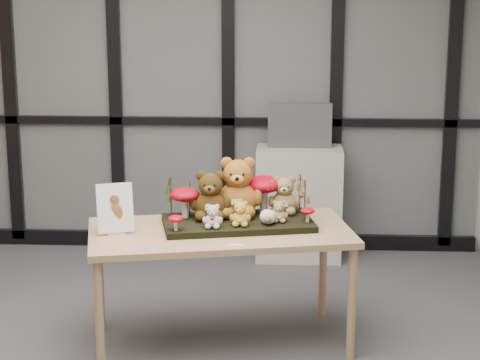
# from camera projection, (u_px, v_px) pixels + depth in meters

# --- Properties ---
(room_shell) EXTENTS (5.00, 5.00, 5.00)m
(room_shell) POSITION_uv_depth(u_px,v_px,m) (107.00, 79.00, 4.39)
(room_shell) COLOR #ACAAA2
(room_shell) RESTS_ON floor
(glass_partition) EXTENTS (4.90, 0.06, 2.78)m
(glass_partition) POSITION_uv_depth(u_px,v_px,m) (171.00, 75.00, 6.85)
(glass_partition) COLOR #2D383F
(glass_partition) RESTS_ON floor
(display_table) EXTENTS (1.67, 1.07, 0.72)m
(display_table) POSITION_uv_depth(u_px,v_px,m) (220.00, 240.00, 5.15)
(display_table) COLOR tan
(display_table) RESTS_ON floor
(diorama_tray) EXTENTS (0.96, 0.62, 0.04)m
(diorama_tray) POSITION_uv_depth(u_px,v_px,m) (238.00, 223.00, 5.21)
(diorama_tray) COLOR black
(diorama_tray) RESTS_ON display_table
(bear_pooh_yellow) EXTENTS (0.35, 0.33, 0.40)m
(bear_pooh_yellow) POSITION_uv_depth(u_px,v_px,m) (238.00, 183.00, 5.27)
(bear_pooh_yellow) COLOR #A25B1E
(bear_pooh_yellow) RESTS_ON diorama_tray
(bear_brown_medium) EXTENTS (0.29, 0.27, 0.32)m
(bear_brown_medium) POSITION_uv_depth(u_px,v_px,m) (211.00, 192.00, 5.20)
(bear_brown_medium) COLOR #40280C
(bear_brown_medium) RESTS_ON diorama_tray
(bear_tan_back) EXTENTS (0.23, 0.22, 0.26)m
(bear_tan_back) POSITION_uv_depth(u_px,v_px,m) (284.00, 193.00, 5.32)
(bear_tan_back) COLOR olive
(bear_tan_back) RESTS_ON diorama_tray
(bear_small_yellow) EXTENTS (0.15, 0.14, 0.16)m
(bear_small_yellow) POSITION_uv_depth(u_px,v_px,m) (240.00, 212.00, 5.07)
(bear_small_yellow) COLOR gold
(bear_small_yellow) RESTS_ON diorama_tray
(bear_white_bow) EXTENTS (0.14, 0.13, 0.16)m
(bear_white_bow) POSITION_uv_depth(u_px,v_px,m) (213.00, 215.00, 5.03)
(bear_white_bow) COLOR silver
(bear_white_bow) RESTS_ON diorama_tray
(bear_beige_small) EXTENTS (0.13, 0.12, 0.14)m
(bear_beige_small) POSITION_uv_depth(u_px,v_px,m) (279.00, 210.00, 5.15)
(bear_beige_small) COLOR #9F895B
(bear_beige_small) RESTS_ON diorama_tray
(plush_cream_hedgehog) EXTENTS (0.09, 0.08, 0.10)m
(plush_cream_hedgehog) POSITION_uv_depth(u_px,v_px,m) (268.00, 216.00, 5.11)
(plush_cream_hedgehog) COLOR beige
(plush_cream_hedgehog) RESTS_ON diorama_tray
(mushroom_back_left) EXTENTS (0.18, 0.18, 0.20)m
(mushroom_back_left) POSITION_uv_depth(u_px,v_px,m) (185.00, 201.00, 5.24)
(mushroom_back_left) COLOR #950411
(mushroom_back_left) RESTS_ON diorama_tray
(mushroom_back_right) EXTENTS (0.23, 0.23, 0.25)m
(mushroom_back_right) POSITION_uv_depth(u_px,v_px,m) (264.00, 192.00, 5.35)
(mushroom_back_right) COLOR #950411
(mushroom_back_right) RESTS_ON diorama_tray
(mushroom_front_left) EXTENTS (0.09, 0.09, 0.10)m
(mushroom_front_left) POSITION_uv_depth(u_px,v_px,m) (176.00, 222.00, 4.98)
(mushroom_front_left) COLOR #950411
(mushroom_front_left) RESTS_ON diorama_tray
(mushroom_front_right) EXTENTS (0.09, 0.09, 0.10)m
(mushroom_front_right) POSITION_uv_depth(u_px,v_px,m) (308.00, 214.00, 5.15)
(mushroom_front_right) COLOR #950411
(mushroom_front_right) RESTS_ON diorama_tray
(sprig_green_far_left) EXTENTS (0.05, 0.05, 0.25)m
(sprig_green_far_left) POSITION_uv_depth(u_px,v_px,m) (171.00, 197.00, 5.23)
(sprig_green_far_left) COLOR black
(sprig_green_far_left) RESTS_ON diorama_tray
(sprig_green_mid_left) EXTENTS (0.05, 0.05, 0.20)m
(sprig_green_mid_left) POSITION_uv_depth(u_px,v_px,m) (190.00, 198.00, 5.30)
(sprig_green_mid_left) COLOR black
(sprig_green_mid_left) RESTS_ON diorama_tray
(sprig_dry_far_right) EXTENTS (0.05, 0.05, 0.25)m
(sprig_dry_far_right) POSITION_uv_depth(u_px,v_px,m) (300.00, 194.00, 5.33)
(sprig_dry_far_right) COLOR brown
(sprig_dry_far_right) RESTS_ON diorama_tray
(sprig_dry_mid_right) EXTENTS (0.05, 0.05, 0.23)m
(sprig_dry_mid_right) POSITION_uv_depth(u_px,v_px,m) (305.00, 199.00, 5.22)
(sprig_dry_mid_right) COLOR brown
(sprig_dry_mid_right) RESTS_ON diorama_tray
(sprig_green_centre) EXTENTS (0.05, 0.05, 0.19)m
(sprig_green_centre) POSITION_uv_depth(u_px,v_px,m) (220.00, 198.00, 5.33)
(sprig_green_centre) COLOR black
(sprig_green_centre) RESTS_ON diorama_tray
(sign_holder) EXTENTS (0.22, 0.13, 0.30)m
(sign_holder) POSITION_uv_depth(u_px,v_px,m) (115.00, 211.00, 5.03)
(sign_holder) COLOR silver
(sign_holder) RESTS_ON display_table
(label_card) EXTENTS (0.09, 0.03, 0.00)m
(label_card) POSITION_uv_depth(u_px,v_px,m) (236.00, 245.00, 4.85)
(label_card) COLOR white
(label_card) RESTS_ON display_table
(cabinet) EXTENTS (0.66, 0.39, 0.88)m
(cabinet) POSITION_uv_depth(u_px,v_px,m) (299.00, 203.00, 6.80)
(cabinet) COLOR #B2AA9F
(cabinet) RESTS_ON floor
(monitor) EXTENTS (0.49, 0.05, 0.35)m
(monitor) POSITION_uv_depth(u_px,v_px,m) (300.00, 125.00, 6.67)
(monitor) COLOR #494C51
(monitor) RESTS_ON cabinet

